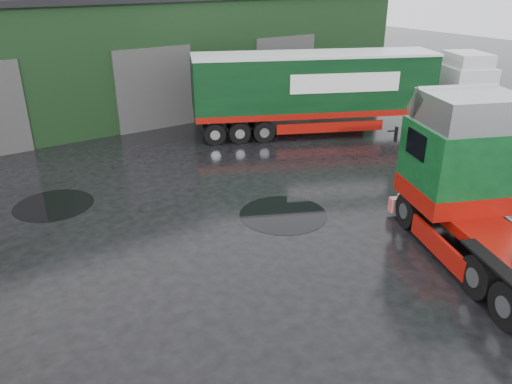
% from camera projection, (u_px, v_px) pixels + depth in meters
% --- Properties ---
extents(ground, '(100.00, 100.00, 0.00)m').
position_uv_depth(ground, '(294.00, 262.00, 13.82)').
color(ground, black).
extents(warehouse, '(32.40, 12.40, 6.30)m').
position_uv_depth(warehouse, '(112.00, 50.00, 28.76)').
color(warehouse, black).
rests_on(warehouse, ground).
extents(hero_tractor, '(5.47, 7.64, 4.37)m').
position_uv_depth(hero_tractor, '(501.00, 191.00, 12.83)').
color(hero_tractor, '#0C401B').
rests_on(hero_tractor, ground).
extents(lorry_right, '(14.58, 8.54, 3.91)m').
position_uv_depth(lorry_right, '(313.00, 94.00, 23.91)').
color(lorry_right, silver).
rests_on(lorry_right, ground).
extents(tree_back_b, '(4.40, 4.40, 7.50)m').
position_uv_depth(tree_back_b, '(167.00, 19.00, 40.16)').
color(tree_back_b, black).
rests_on(tree_back_b, ground).
extents(puddle_1, '(2.92, 2.92, 0.01)m').
position_uv_depth(puddle_1, '(283.00, 214.00, 16.49)').
color(puddle_1, black).
rests_on(puddle_1, ground).
extents(puddle_4, '(2.67, 2.67, 0.01)m').
position_uv_depth(puddle_4, '(54.00, 205.00, 17.14)').
color(puddle_4, black).
rests_on(puddle_4, ground).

